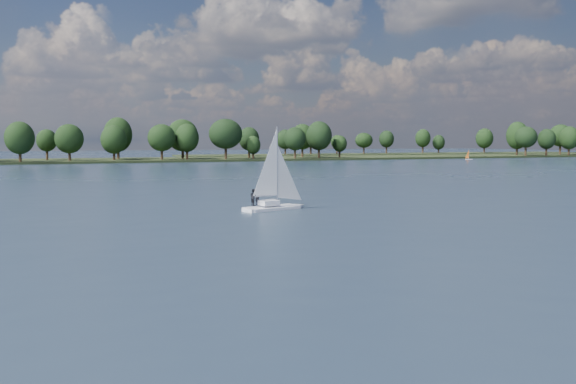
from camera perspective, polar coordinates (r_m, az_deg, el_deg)
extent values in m
plane|color=#233342|center=(120.43, -15.46, 0.92)|extent=(700.00, 700.00, 0.00)
cube|color=black|center=(231.86, -19.00, 2.54)|extent=(660.00, 40.00, 1.50)
cube|color=black|center=(329.72, 9.37, 3.28)|extent=(220.00, 30.00, 1.40)
cube|color=white|center=(68.47, -1.36, -1.61)|extent=(7.33, 4.00, 0.83)
cube|color=white|center=(68.39, -1.36, -0.92)|extent=(2.36, 1.81, 0.52)
cylinder|color=#BBBAC1|center=(68.12, -1.37, 2.34)|extent=(0.12, 0.12, 8.31)
imported|color=black|center=(68.19, -2.74, -0.42)|extent=(0.50, 0.70, 1.79)
imported|color=black|center=(67.53, -3.07, -0.47)|extent=(0.79, 0.96, 1.79)
cube|color=white|center=(256.39, 15.77, 2.80)|extent=(2.82, 1.80, 0.42)
cylinder|color=silver|center=(256.34, 15.78, 3.27)|extent=(0.08, 0.08, 3.75)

